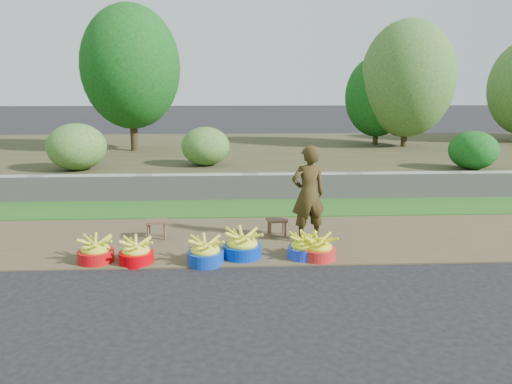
{
  "coord_description": "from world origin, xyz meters",
  "views": [
    {
      "loc": [
        -0.39,
        -6.27,
        2.34
      ],
      "look_at": [
        -0.01,
        1.3,
        0.75
      ],
      "focal_mm": 35.0,
      "sensor_mm": 36.0,
      "label": 1
    }
  ],
  "objects_px": {
    "basin_c": "(205,252)",
    "stool_right": "(277,222)",
    "basin_b": "(136,253)",
    "basin_d": "(242,246)",
    "basin_e": "(304,248)",
    "stool_left": "(157,224)",
    "basin_f": "(318,249)",
    "vendor_woman": "(308,194)",
    "basin_a": "(96,251)"
  },
  "relations": [
    {
      "from": "basin_e",
      "to": "vendor_woman",
      "type": "bearing_deg",
      "value": 78.12
    },
    {
      "from": "basin_b",
      "to": "basin_c",
      "type": "distance_m",
      "value": 0.94
    },
    {
      "from": "basin_d",
      "to": "stool_left",
      "type": "distance_m",
      "value": 1.61
    },
    {
      "from": "basin_b",
      "to": "basin_e",
      "type": "height_order",
      "value": "basin_e"
    },
    {
      "from": "basin_e",
      "to": "stool_right",
      "type": "distance_m",
      "value": 1.08
    },
    {
      "from": "basin_b",
      "to": "basin_d",
      "type": "relative_size",
      "value": 0.87
    },
    {
      "from": "basin_f",
      "to": "stool_left",
      "type": "bearing_deg",
      "value": 155.88
    },
    {
      "from": "basin_f",
      "to": "vendor_woman",
      "type": "bearing_deg",
      "value": 92.08
    },
    {
      "from": "basin_f",
      "to": "basin_e",
      "type": "bearing_deg",
      "value": 160.12
    },
    {
      "from": "basin_a",
      "to": "basin_d",
      "type": "xyz_separation_m",
      "value": [
        2.0,
        0.09,
        0.02
      ]
    },
    {
      "from": "basin_c",
      "to": "basin_b",
      "type": "bearing_deg",
      "value": 176.04
    },
    {
      "from": "basin_d",
      "to": "stool_right",
      "type": "xyz_separation_m",
      "value": [
        0.57,
        0.98,
        0.06
      ]
    },
    {
      "from": "basin_b",
      "to": "basin_c",
      "type": "height_order",
      "value": "basin_c"
    },
    {
      "from": "basin_b",
      "to": "basin_c",
      "type": "bearing_deg",
      "value": -3.96
    },
    {
      "from": "basin_d",
      "to": "basin_e",
      "type": "distance_m",
      "value": 0.87
    },
    {
      "from": "basin_f",
      "to": "vendor_woman",
      "type": "height_order",
      "value": "vendor_woman"
    },
    {
      "from": "basin_d",
      "to": "basin_f",
      "type": "xyz_separation_m",
      "value": [
        1.05,
        -0.13,
        -0.02
      ]
    },
    {
      "from": "basin_a",
      "to": "basin_e",
      "type": "distance_m",
      "value": 2.86
    },
    {
      "from": "basin_e",
      "to": "basin_d",
      "type": "bearing_deg",
      "value": 176.0
    },
    {
      "from": "basin_a",
      "to": "basin_f",
      "type": "distance_m",
      "value": 3.04
    },
    {
      "from": "basin_d",
      "to": "basin_b",
      "type": "bearing_deg",
      "value": -174.08
    },
    {
      "from": "stool_right",
      "to": "basin_c",
      "type": "bearing_deg",
      "value": -132.03
    },
    {
      "from": "stool_right",
      "to": "basin_e",
      "type": "bearing_deg",
      "value": -74.45
    },
    {
      "from": "basin_b",
      "to": "stool_right",
      "type": "relative_size",
      "value": 1.39
    },
    {
      "from": "basin_f",
      "to": "vendor_woman",
      "type": "distance_m",
      "value": 1.0
    },
    {
      "from": "basin_c",
      "to": "basin_d",
      "type": "distance_m",
      "value": 0.55
    },
    {
      "from": "stool_left",
      "to": "basin_f",
      "type": "bearing_deg",
      "value": -24.12
    },
    {
      "from": "basin_f",
      "to": "basin_a",
      "type": "bearing_deg",
      "value": 179.27
    },
    {
      "from": "basin_e",
      "to": "vendor_woman",
      "type": "xyz_separation_m",
      "value": [
        0.15,
        0.73,
        0.6
      ]
    },
    {
      "from": "basin_c",
      "to": "stool_left",
      "type": "relative_size",
      "value": 1.42
    },
    {
      "from": "stool_right",
      "to": "vendor_woman",
      "type": "relative_size",
      "value": 0.23
    },
    {
      "from": "basin_b",
      "to": "stool_left",
      "type": "xyz_separation_m",
      "value": [
        0.12,
        1.08,
        0.1
      ]
    },
    {
      "from": "basin_c",
      "to": "basin_a",
      "type": "bearing_deg",
      "value": 175.17
    },
    {
      "from": "basin_b",
      "to": "basin_f",
      "type": "height_order",
      "value": "basin_f"
    },
    {
      "from": "basin_c",
      "to": "basin_d",
      "type": "bearing_deg",
      "value": 23.05
    },
    {
      "from": "basin_b",
      "to": "basin_f",
      "type": "xyz_separation_m",
      "value": [
        2.49,
        0.02,
        0.0
      ]
    },
    {
      "from": "basin_d",
      "to": "stool_left",
      "type": "bearing_deg",
      "value": 144.72
    },
    {
      "from": "basin_a",
      "to": "basin_f",
      "type": "bearing_deg",
      "value": -0.73
    },
    {
      "from": "basin_c",
      "to": "stool_left",
      "type": "xyz_separation_m",
      "value": [
        -0.81,
        1.15,
        0.09
      ]
    },
    {
      "from": "vendor_woman",
      "to": "stool_right",
      "type": "bearing_deg",
      "value": -48.31
    },
    {
      "from": "basin_e",
      "to": "stool_right",
      "type": "height_order",
      "value": "basin_e"
    },
    {
      "from": "basin_d",
      "to": "vendor_woman",
      "type": "bearing_deg",
      "value": 33.53
    },
    {
      "from": "basin_a",
      "to": "stool_right",
      "type": "distance_m",
      "value": 2.78
    },
    {
      "from": "vendor_woman",
      "to": "basin_e",
      "type": "bearing_deg",
      "value": 64.38
    },
    {
      "from": "basin_b",
      "to": "basin_c",
      "type": "relative_size",
      "value": 0.95
    },
    {
      "from": "basin_a",
      "to": "basin_b",
      "type": "relative_size",
      "value": 1.04
    },
    {
      "from": "basin_c",
      "to": "stool_right",
      "type": "height_order",
      "value": "basin_c"
    },
    {
      "from": "basin_b",
      "to": "stool_left",
      "type": "height_order",
      "value": "basin_b"
    },
    {
      "from": "basin_a",
      "to": "basin_e",
      "type": "height_order",
      "value": "basin_a"
    },
    {
      "from": "basin_d",
      "to": "basin_f",
      "type": "distance_m",
      "value": 1.05
    }
  ]
}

